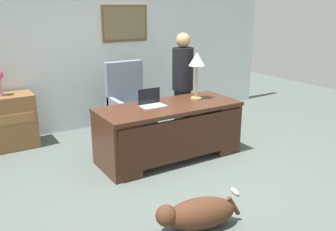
{
  "coord_description": "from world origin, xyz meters",
  "views": [
    {
      "loc": [
        -2.25,
        -3.32,
        2.04
      ],
      "look_at": [
        -0.02,
        0.3,
        0.75
      ],
      "focal_mm": 39.33,
      "sensor_mm": 36.0,
      "label": 1
    }
  ],
  "objects_px": {
    "desk": "(170,130)",
    "person_standing": "(183,86)",
    "armchair": "(129,106)",
    "dog_lying": "(197,214)",
    "desk_lamp": "(197,62)",
    "dog_toy_bone": "(235,191)",
    "laptop": "(151,102)"
  },
  "relations": [
    {
      "from": "desk",
      "to": "laptop",
      "type": "height_order",
      "value": "laptop"
    },
    {
      "from": "armchair",
      "to": "dog_lying",
      "type": "bearing_deg",
      "value": -102.0
    },
    {
      "from": "armchair",
      "to": "person_standing",
      "type": "height_order",
      "value": "person_standing"
    },
    {
      "from": "desk",
      "to": "dog_lying",
      "type": "bearing_deg",
      "value": -113.38
    },
    {
      "from": "desk_lamp",
      "to": "desk",
      "type": "bearing_deg",
      "value": -167.84
    },
    {
      "from": "armchair",
      "to": "dog_toy_bone",
      "type": "distance_m",
      "value": 2.3
    },
    {
      "from": "desk",
      "to": "dog_lying",
      "type": "distance_m",
      "value": 1.7
    },
    {
      "from": "dog_lying",
      "to": "dog_toy_bone",
      "type": "xyz_separation_m",
      "value": [
        0.76,
        0.31,
        -0.13
      ]
    },
    {
      "from": "person_standing",
      "to": "laptop",
      "type": "relative_size",
      "value": 5.12
    },
    {
      "from": "armchair",
      "to": "desk_lamp",
      "type": "distance_m",
      "value": 1.33
    },
    {
      "from": "dog_lying",
      "to": "laptop",
      "type": "bearing_deg",
      "value": 74.97
    },
    {
      "from": "laptop",
      "to": "dog_lying",
      "type": "bearing_deg",
      "value": -105.03
    },
    {
      "from": "person_standing",
      "to": "desk_lamp",
      "type": "distance_m",
      "value": 0.65
    },
    {
      "from": "laptop",
      "to": "desk_lamp",
      "type": "xyz_separation_m",
      "value": [
        0.72,
        -0.01,
        0.47
      ]
    },
    {
      "from": "person_standing",
      "to": "desk_lamp",
      "type": "bearing_deg",
      "value": -100.73
    },
    {
      "from": "desk",
      "to": "dog_lying",
      "type": "height_order",
      "value": "desk"
    },
    {
      "from": "desk",
      "to": "person_standing",
      "type": "height_order",
      "value": "person_standing"
    },
    {
      "from": "desk_lamp",
      "to": "dog_toy_bone",
      "type": "relative_size",
      "value": 4.03
    },
    {
      "from": "desk",
      "to": "laptop",
      "type": "xyz_separation_m",
      "value": [
        -0.22,
        0.12,
        0.39
      ]
    },
    {
      "from": "desk",
      "to": "armchair",
      "type": "bearing_deg",
      "value": 97.08
    },
    {
      "from": "person_standing",
      "to": "laptop",
      "type": "distance_m",
      "value": 0.93
    },
    {
      "from": "person_standing",
      "to": "dog_lying",
      "type": "bearing_deg",
      "value": -120.52
    },
    {
      "from": "dog_lying",
      "to": "dog_toy_bone",
      "type": "height_order",
      "value": "dog_lying"
    },
    {
      "from": "armchair",
      "to": "desk_lamp",
      "type": "bearing_deg",
      "value": -55.33
    },
    {
      "from": "desk",
      "to": "armchair",
      "type": "xyz_separation_m",
      "value": [
        -0.13,
        1.01,
        0.11
      ]
    },
    {
      "from": "laptop",
      "to": "desk_lamp",
      "type": "bearing_deg",
      "value": -1.07
    },
    {
      "from": "armchair",
      "to": "dog_lying",
      "type": "height_order",
      "value": "armchair"
    },
    {
      "from": "dog_lying",
      "to": "laptop",
      "type": "relative_size",
      "value": 2.63
    },
    {
      "from": "person_standing",
      "to": "dog_lying",
      "type": "relative_size",
      "value": 1.95
    },
    {
      "from": "desk",
      "to": "desk_lamp",
      "type": "xyz_separation_m",
      "value": [
        0.5,
        0.11,
        0.86
      ]
    },
    {
      "from": "dog_lying",
      "to": "person_standing",
      "type": "bearing_deg",
      "value": 59.48
    },
    {
      "from": "desk",
      "to": "person_standing",
      "type": "xyz_separation_m",
      "value": [
        0.59,
        0.59,
        0.43
      ]
    }
  ]
}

